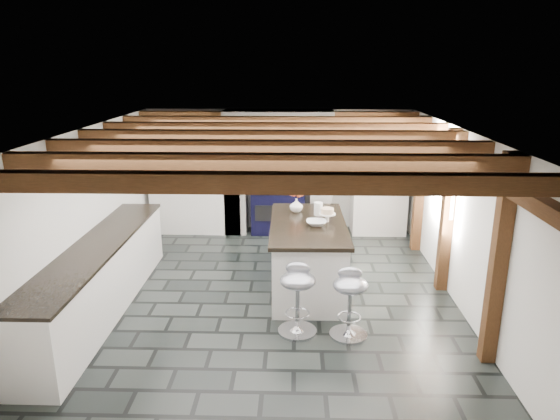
{
  "coord_description": "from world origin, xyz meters",
  "views": [
    {
      "loc": [
        0.3,
        -6.45,
        3.12
      ],
      "look_at": [
        0.1,
        0.4,
        1.1
      ],
      "focal_mm": 32.0,
      "sensor_mm": 36.0,
      "label": 1
    }
  ],
  "objects_px": {
    "range_cooker": "(278,208)",
    "kitchen_island": "(308,255)",
    "bar_stool_far": "(298,291)",
    "bar_stool_near": "(350,295)"
  },
  "relations": [
    {
      "from": "range_cooker",
      "to": "kitchen_island",
      "type": "xyz_separation_m",
      "value": [
        0.5,
        -2.51,
        0.04
      ]
    },
    {
      "from": "kitchen_island",
      "to": "bar_stool_far",
      "type": "relative_size",
      "value": 2.32
    },
    {
      "from": "bar_stool_near",
      "to": "kitchen_island",
      "type": "bearing_deg",
      "value": 112.56
    },
    {
      "from": "range_cooker",
      "to": "bar_stool_far",
      "type": "height_order",
      "value": "range_cooker"
    },
    {
      "from": "range_cooker",
      "to": "kitchen_island",
      "type": "distance_m",
      "value": 2.56
    },
    {
      "from": "kitchen_island",
      "to": "bar_stool_far",
      "type": "bearing_deg",
      "value": -97.43
    },
    {
      "from": "range_cooker",
      "to": "bar_stool_far",
      "type": "distance_m",
      "value": 3.77
    },
    {
      "from": "range_cooker",
      "to": "bar_stool_far",
      "type": "bearing_deg",
      "value": -84.6
    },
    {
      "from": "kitchen_island",
      "to": "bar_stool_near",
      "type": "height_order",
      "value": "kitchen_island"
    },
    {
      "from": "range_cooker",
      "to": "bar_stool_far",
      "type": "xyz_separation_m",
      "value": [
        0.35,
        -3.75,
        0.07
      ]
    }
  ]
}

